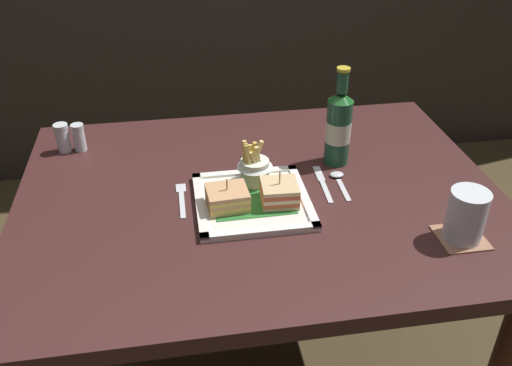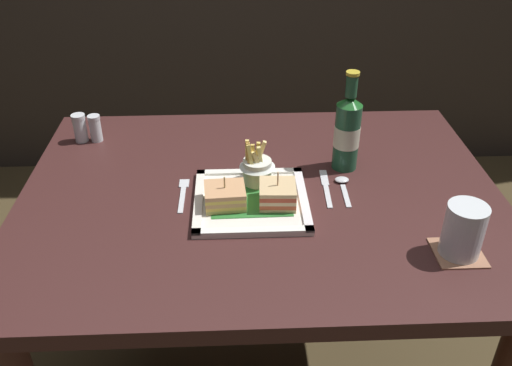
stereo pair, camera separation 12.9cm
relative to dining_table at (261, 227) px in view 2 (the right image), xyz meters
name	(u,v)px [view 2 (the right image)]	position (x,y,z in m)	size (l,w,h in m)	color
dining_table	(261,227)	(0.00, 0.00, 0.00)	(1.16, 0.88, 0.75)	#3E201E
square_plate	(251,201)	(-0.03, -0.05, 0.12)	(0.26, 0.26, 0.02)	white
sandwich_half_left	(225,196)	(-0.09, -0.07, 0.14)	(0.10, 0.09, 0.07)	tan
sandwich_half_right	(277,194)	(0.03, -0.07, 0.14)	(0.09, 0.09, 0.08)	#E1BD7F
fries_cup	(257,167)	(-0.01, 0.02, 0.16)	(0.09, 0.09, 0.11)	silver
beer_bottle	(347,131)	(0.22, 0.11, 0.21)	(0.07, 0.07, 0.26)	#1C4E33
drink_coaster	(458,253)	(0.39, -0.25, 0.11)	(0.10, 0.10, 0.00)	#A16C50
water_glass	(463,233)	(0.39, -0.25, 0.16)	(0.08, 0.08, 0.11)	silver
fork	(183,193)	(-0.19, 0.00, 0.11)	(0.02, 0.14, 0.00)	silver
knife	(326,186)	(0.16, 0.01, 0.11)	(0.02, 0.17, 0.00)	silver
spoon	(343,184)	(0.20, 0.02, 0.11)	(0.03, 0.13, 0.01)	silver
salt_shaker	(80,129)	(-0.49, 0.28, 0.15)	(0.04, 0.04, 0.08)	silver
pepper_shaker	(96,130)	(-0.45, 0.28, 0.14)	(0.03, 0.03, 0.08)	silver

